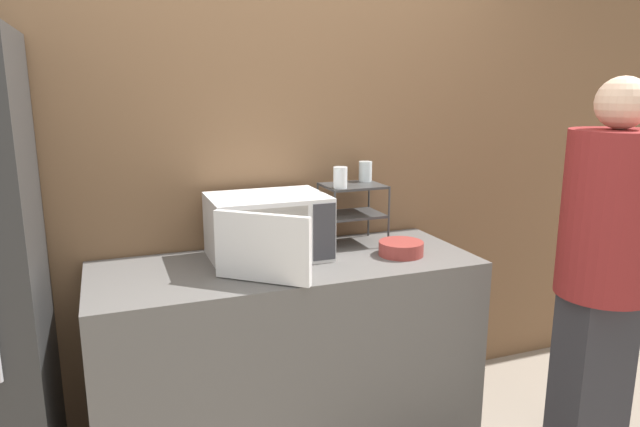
{
  "coord_description": "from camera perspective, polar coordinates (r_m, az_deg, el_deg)",
  "views": [
    {
      "loc": [
        -0.72,
        -1.96,
        1.65
      ],
      "look_at": [
        0.17,
        0.36,
        1.08
      ],
      "focal_mm": 32.0,
      "sensor_mm": 36.0,
      "label": 1
    }
  ],
  "objects": [
    {
      "name": "microwave",
      "position": [
        2.54,
        -5.26,
        -1.41
      ],
      "size": [
        0.53,
        0.65,
        0.28
      ],
      "color": "silver",
      "rests_on": "counter"
    },
    {
      "name": "counter",
      "position": [
        2.68,
        -3.19,
        -13.92
      ],
      "size": [
        1.68,
        0.66,
        0.88
      ],
      "color": "#595654",
      "rests_on": "ground_plane"
    },
    {
      "name": "glass_back_right",
      "position": [
        2.83,
        4.56,
        4.23
      ],
      "size": [
        0.07,
        0.07,
        0.1
      ],
      "color": "silver",
      "rests_on": "dish_rack"
    },
    {
      "name": "dish_rack",
      "position": [
        2.75,
        3.3,
        1.23
      ],
      "size": [
        0.29,
        0.23,
        0.29
      ],
      "color": "#333333",
      "rests_on": "counter"
    },
    {
      "name": "glass_front_left",
      "position": [
        2.63,
        2.04,
        3.61
      ],
      "size": [
        0.07,
        0.07,
        0.1
      ],
      "color": "silver",
      "rests_on": "dish_rack"
    },
    {
      "name": "bowl",
      "position": [
        2.63,
        8.1,
        -3.48
      ],
      "size": [
        0.2,
        0.2,
        0.06
      ],
      "color": "maroon",
      "rests_on": "counter"
    },
    {
      "name": "person",
      "position": [
        2.71,
        26.62,
        -3.82
      ],
      "size": [
        0.39,
        0.39,
        1.68
      ],
      "color": "#2D2D33",
      "rests_on": "ground_plane"
    },
    {
      "name": "wall_back",
      "position": [
        2.77,
        -5.75,
        5.53
      ],
      "size": [
        8.0,
        0.06,
        2.6
      ],
      "color": "brown",
      "rests_on": "ground_plane"
    }
  ]
}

